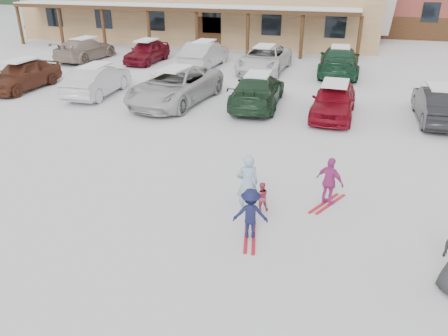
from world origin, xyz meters
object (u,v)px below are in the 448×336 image
(parked_car_4, at_px, (334,100))
(parked_car_11, at_px, (339,61))
(adult_skier, at_px, (247,184))
(parked_car_3, at_px, (257,90))
(parked_car_7, at_px, (85,49))
(parked_car_10, at_px, (264,59))
(toddler_red, at_px, (261,197))
(parked_car_1, at_px, (97,80))
(child_magenta, at_px, (330,182))
(parked_car_9, at_px, (205,54))
(child_navy, at_px, (250,214))
(parked_car_2, at_px, (175,86))
(parked_car_8, at_px, (147,51))
(parked_car_0, at_px, (23,75))
(parked_car_5, at_px, (439,104))

(parked_car_4, bearing_deg, parked_car_11, 92.91)
(adult_skier, bearing_deg, parked_car_3, -104.43)
(parked_car_7, bearing_deg, parked_car_10, -175.56)
(toddler_red, xyz_separation_m, parked_car_1, (-9.64, 8.55, 0.32))
(child_magenta, bearing_deg, parked_car_7, -14.50)
(toddler_red, distance_m, parked_car_10, 15.87)
(toddler_red, height_order, parked_car_9, parked_car_9)
(parked_car_4, xyz_separation_m, parked_car_7, (-16.14, 7.53, -0.01))
(child_navy, height_order, parked_car_4, parked_car_4)
(adult_skier, relative_size, parked_car_2, 0.28)
(parked_car_9, bearing_deg, parked_car_3, 126.62)
(child_magenta, relative_size, parked_car_8, 0.33)
(parked_car_3, distance_m, parked_car_4, 3.35)
(parked_car_1, height_order, parked_car_9, parked_car_9)
(child_magenta, bearing_deg, parked_car_0, 1.32)
(parked_car_0, distance_m, parked_car_7, 7.35)
(toddler_red, bearing_deg, parked_car_8, -77.48)
(adult_skier, xyz_separation_m, parked_car_7, (-14.44, 15.95, -0.09))
(adult_skier, distance_m, parked_car_3, 9.14)
(toddler_red, xyz_separation_m, parked_car_4, (1.36, 8.26, 0.31))
(parked_car_7, bearing_deg, parked_car_2, 146.40)
(parked_car_0, bearing_deg, parked_car_11, 29.11)
(adult_skier, xyz_separation_m, parked_car_11, (1.61, 16.04, -0.01))
(parked_car_3, xyz_separation_m, parked_car_11, (3.21, 7.04, 0.08))
(adult_skier, bearing_deg, child_navy, 82.28)
(parked_car_11, bearing_deg, parked_car_2, 46.58)
(parked_car_2, height_order, parked_car_8, parked_car_2)
(parked_car_2, bearing_deg, adult_skier, -50.05)
(parked_car_0, relative_size, parked_car_5, 1.01)
(toddler_red, distance_m, child_navy, 1.29)
(adult_skier, bearing_deg, parked_car_2, -82.85)
(child_magenta, xyz_separation_m, parked_car_11, (-0.36, 15.10, 0.12))
(parked_car_9, height_order, parked_car_10, parked_car_9)
(parked_car_7, relative_size, parked_car_11, 0.89)
(toddler_red, relative_size, parked_car_7, 0.16)
(toddler_red, distance_m, parked_car_0, 16.20)
(toddler_red, bearing_deg, parked_car_9, -87.93)
(child_navy, xyz_separation_m, parked_car_4, (1.37, 9.52, 0.08))
(parked_car_1, distance_m, parked_car_2, 4.05)
(child_navy, bearing_deg, parked_car_8, -69.74)
(child_magenta, xyz_separation_m, parked_car_10, (-4.57, 14.83, 0.07))
(parked_car_4, xyz_separation_m, parked_car_9, (-8.02, 7.60, 0.07))
(parked_car_11, bearing_deg, adult_skier, 83.33)
(parked_car_5, height_order, parked_car_10, parked_car_10)
(parked_car_0, bearing_deg, parked_car_4, 2.11)
(child_magenta, bearing_deg, parked_car_1, -6.65)
(adult_skier, relative_size, child_navy, 1.27)
(child_navy, distance_m, child_magenta, 2.61)
(adult_skier, bearing_deg, parked_car_0, -57.31)
(child_navy, relative_size, parked_car_0, 0.29)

